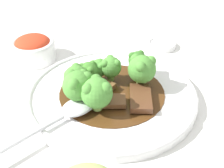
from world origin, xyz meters
TOP-DOWN VIEW (x-y plane):
  - ground_plane at (0.00, 0.00)m, footprint 4.00×4.00m
  - main_plate at (0.00, 0.00)m, footprint 0.32×0.32m
  - beef_strip_0 at (0.05, 0.03)m, footprint 0.08×0.07m
  - beef_strip_1 at (0.03, -0.02)m, footprint 0.05×0.06m
  - beef_strip_2 at (0.00, -0.03)m, footprint 0.06×0.07m
  - broccoli_floret_0 at (-0.04, -0.03)m, footprint 0.04×0.04m
  - broccoli_floret_1 at (-0.03, 0.01)m, footprint 0.04×0.04m
  - broccoli_floret_2 at (0.01, 0.06)m, footprint 0.05×0.05m
  - broccoli_floret_3 at (-0.05, -0.01)m, footprint 0.03×0.03m
  - broccoli_floret_4 at (0.04, -0.04)m, footprint 0.05×0.05m
  - broccoli_floret_5 at (0.01, -0.07)m, footprint 0.05×0.05m
  - broccoli_floret_6 at (-0.03, 0.07)m, footprint 0.04×0.04m
  - broccoli_floret_7 at (-0.03, -0.06)m, footprint 0.05×0.05m
  - serving_spoon at (0.03, -0.09)m, footprint 0.10×0.22m
  - side_bowl_kimchi at (-0.21, -0.10)m, footprint 0.10×0.10m
  - sauce_dish at (-0.14, 0.20)m, footprint 0.07×0.07m

SIDE VIEW (x-z plane):
  - ground_plane at x=0.00m, z-range 0.00..0.00m
  - sauce_dish at x=-0.14m, z-range 0.00..0.01m
  - main_plate at x=0.00m, z-range 0.00..0.02m
  - beef_strip_1 at x=0.03m, z-range 0.02..0.03m
  - beef_strip_0 at x=0.05m, z-range 0.02..0.03m
  - beef_strip_2 at x=0.00m, z-range 0.02..0.03m
  - serving_spoon at x=0.03m, z-range 0.02..0.03m
  - side_bowl_kimchi at x=-0.21m, z-range 0.00..0.06m
  - broccoli_floret_3 at x=-0.05m, z-range 0.02..0.06m
  - broccoli_floret_0 at x=-0.04m, z-range 0.02..0.07m
  - broccoli_floret_7 at x=-0.03m, z-range 0.02..0.07m
  - broccoli_floret_1 at x=-0.03m, z-range 0.02..0.07m
  - broccoli_floret_6 at x=-0.03m, z-range 0.03..0.07m
  - broccoli_floret_4 at x=0.04m, z-range 0.02..0.08m
  - broccoli_floret_5 at x=0.01m, z-range 0.02..0.09m
  - broccoli_floret_2 at x=0.01m, z-range 0.02..0.09m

